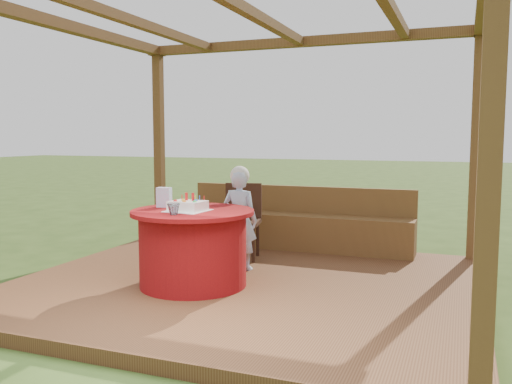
# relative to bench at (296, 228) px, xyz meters

# --- Properties ---
(ground) EXTENTS (60.00, 60.00, 0.00)m
(ground) POSITION_rel_bench_xyz_m (0.00, -1.72, -0.38)
(ground) COLOR #2C4617
(ground) RESTS_ON ground
(deck) EXTENTS (4.50, 4.00, 0.12)m
(deck) POSITION_rel_bench_xyz_m (0.00, -1.72, -0.32)
(deck) COLOR brown
(deck) RESTS_ON ground
(pergola) EXTENTS (4.50, 4.00, 2.72)m
(pergola) POSITION_rel_bench_xyz_m (0.00, -1.72, 2.02)
(pergola) COLOR brown
(pergola) RESTS_ON deck
(bench) EXTENTS (3.00, 0.42, 0.80)m
(bench) POSITION_rel_bench_xyz_m (0.00, 0.00, 0.00)
(bench) COLOR brown
(bench) RESTS_ON deck
(table) EXTENTS (1.19, 1.19, 0.75)m
(table) POSITION_rel_bench_xyz_m (-0.43, -2.06, 0.11)
(table) COLOR maroon
(table) RESTS_ON deck
(chair) EXTENTS (0.52, 0.52, 0.89)m
(chair) POSITION_rel_bench_xyz_m (-0.46, -0.75, 0.23)
(chair) COLOR #331B10
(chair) RESTS_ON deck
(elderly_woman) EXTENTS (0.41, 0.28, 1.14)m
(elderly_woman) POSITION_rel_bench_xyz_m (-0.26, -1.29, 0.32)
(elderly_woman) COLOR #9BBCE6
(elderly_woman) RESTS_ON deck
(birthday_cake) EXTENTS (0.39, 0.39, 0.17)m
(birthday_cake) POSITION_rel_bench_xyz_m (-0.44, -2.13, 0.53)
(birthday_cake) COLOR white
(birthday_cake) RESTS_ON table
(gift_bag) EXTENTS (0.15, 0.11, 0.20)m
(gift_bag) POSITION_rel_bench_xyz_m (-0.80, -1.97, 0.58)
(gift_bag) COLOR #F09BD2
(gift_bag) RESTS_ON table
(drinking_glass) EXTENTS (0.14, 0.14, 0.11)m
(drinking_glass) POSITION_rel_bench_xyz_m (-0.45, -2.40, 0.53)
(drinking_glass) COLOR silver
(drinking_glass) RESTS_ON table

